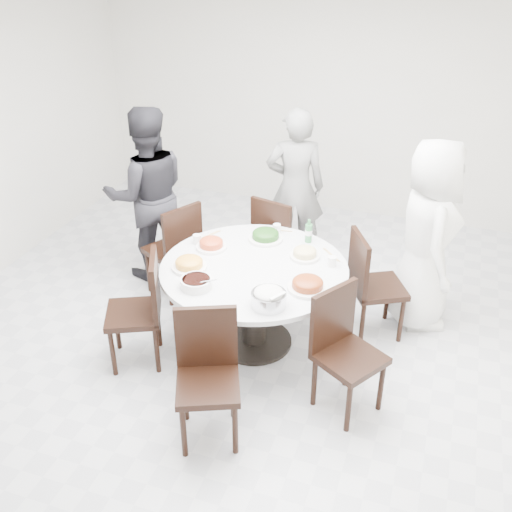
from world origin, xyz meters
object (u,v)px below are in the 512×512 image
(chair_nw, at_px, (172,248))
(diner_middle, at_px, (295,188))
(diner_left, at_px, (148,195))
(beverage_bottle, at_px, (309,231))
(chair_se, at_px, (350,356))
(soup_bowl, at_px, (196,283))
(chair_ne, at_px, (378,285))
(dining_table, at_px, (254,306))
(diner_right, at_px, (427,236))
(rice_bowl, at_px, (269,299))
(chair_n, at_px, (281,240))
(chair_s, at_px, (208,383))
(chair_sw, at_px, (133,311))

(chair_nw, xyz_separation_m, diner_middle, (0.91, 0.99, 0.33))
(diner_left, xyz_separation_m, beverage_bottle, (1.65, -0.24, -0.00))
(chair_se, height_order, soup_bowl, chair_se)
(chair_nw, relative_size, chair_se, 1.00)
(chair_ne, height_order, chair_nw, same)
(diner_middle, xyz_separation_m, soup_bowl, (-0.23, -1.93, -0.02))
(diner_left, height_order, soup_bowl, diner_left)
(dining_table, distance_m, diner_right, 1.57)
(diner_right, height_order, diner_left, diner_left)
(diner_right, bearing_deg, rice_bowl, 125.95)
(chair_n, distance_m, rice_bowl, 1.56)
(chair_se, distance_m, diner_left, 2.61)
(chair_n, distance_m, diner_right, 1.39)
(chair_se, bearing_deg, rice_bowl, 120.00)
(chair_s, xyz_separation_m, chair_se, (0.84, 0.58, 0.00))
(dining_table, bearing_deg, diner_middle, 93.05)
(soup_bowl, bearing_deg, diner_left, 130.54)
(dining_table, height_order, chair_ne, chair_ne)
(rice_bowl, relative_size, soup_bowl, 1.06)
(chair_sw, xyz_separation_m, chair_s, (0.88, -0.57, 0.00))
(dining_table, relative_size, rice_bowl, 5.91)
(chair_ne, bearing_deg, diner_left, 54.78)
(chair_s, xyz_separation_m, diner_middle, (-0.13, 2.60, 0.33))
(chair_se, relative_size, soup_bowl, 3.99)
(diner_right, height_order, soup_bowl, diner_right)
(diner_right, height_order, beverage_bottle, diner_right)
(chair_sw, height_order, chair_s, same)
(chair_nw, bearing_deg, dining_table, 89.97)
(chair_s, bearing_deg, diner_left, 103.61)
(dining_table, height_order, chair_se, chair_se)
(diner_left, bearing_deg, soup_bowl, 94.83)
(chair_s, bearing_deg, chair_se, 11.71)
(rice_bowl, bearing_deg, chair_nw, 141.62)
(chair_n, xyz_separation_m, diner_right, (1.33, -0.19, 0.36))
(chair_sw, relative_size, diner_left, 0.56)
(chair_n, distance_m, diner_left, 1.35)
(dining_table, xyz_separation_m, chair_ne, (0.94, 0.49, 0.10))
(chair_ne, bearing_deg, beverage_bottle, 56.75)
(chair_ne, distance_m, diner_right, 0.58)
(soup_bowl, bearing_deg, chair_n, 80.16)
(chair_ne, relative_size, chair_n, 1.00)
(chair_sw, distance_m, chair_se, 1.72)
(chair_nw, xyz_separation_m, soup_bowl, (0.68, -0.94, 0.31))
(chair_nw, height_order, beverage_bottle, beverage_bottle)
(diner_left, bearing_deg, dining_table, 114.06)
(diner_middle, distance_m, soup_bowl, 1.95)
(chair_nw, bearing_deg, chair_n, 144.99)
(chair_n, xyz_separation_m, diner_middle, (-0.01, 0.51, 0.33))
(dining_table, xyz_separation_m, chair_s, (0.05, -1.09, 0.10))
(chair_ne, bearing_deg, diner_middle, 17.02)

